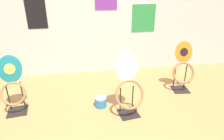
% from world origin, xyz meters
% --- Properties ---
extents(wall_back, '(8.00, 0.07, 2.60)m').
position_xyz_m(wall_back, '(0.00, 2.30, 1.30)').
color(wall_back, silver).
rests_on(wall_back, ground_plane).
extents(toilet_seat_display_orange_sun, '(0.40, 0.31, 0.87)m').
position_xyz_m(toilet_seat_display_orange_sun, '(1.47, 1.25, 0.41)').
color(toilet_seat_display_orange_sun, black).
rests_on(toilet_seat_display_orange_sun, ground_plane).
extents(toilet_seat_display_white_plain, '(0.45, 0.38, 0.92)m').
position_xyz_m(toilet_seat_display_white_plain, '(0.37, 0.73, 0.43)').
color(toilet_seat_display_white_plain, black).
rests_on(toilet_seat_display_white_plain, ground_plane).
extents(toilet_seat_display_teal_sax, '(0.37, 0.37, 0.84)m').
position_xyz_m(toilet_seat_display_teal_sax, '(-1.25, 1.07, 0.42)').
color(toilet_seat_display_teal_sax, black).
rests_on(toilet_seat_display_teal_sax, ground_plane).
extents(paint_can, '(0.19, 0.19, 0.16)m').
position_xyz_m(paint_can, '(0.00, 0.97, 0.08)').
color(paint_can, teal).
rests_on(paint_can, ground_plane).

